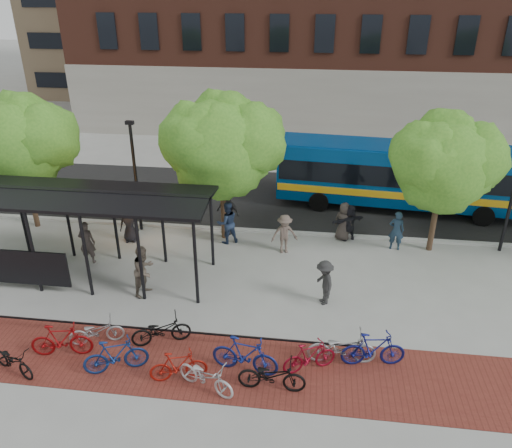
# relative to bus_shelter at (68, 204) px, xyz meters

# --- Properties ---
(ground) EXTENTS (160.00, 160.00, 0.00)m
(ground) POSITION_rel_bus_shelter_xyz_m (8.13, 0.48, -3.00)
(ground) COLOR #9E9E99
(ground) RESTS_ON ground
(asphalt_street) EXTENTS (160.00, 8.00, 0.01)m
(asphalt_street) POSITION_rel_bus_shelter_xyz_m (8.13, 8.48, -2.99)
(asphalt_street) COLOR black
(asphalt_street) RESTS_ON ground
(curb) EXTENTS (160.00, 0.25, 0.12)m
(curb) POSITION_rel_bus_shelter_xyz_m (8.13, 4.48, -2.94)
(curb) COLOR #B7B7B2
(curb) RESTS_ON ground
(brick_strip) EXTENTS (24.00, 3.00, 0.01)m
(brick_strip) POSITION_rel_bus_shelter_xyz_m (6.13, -4.52, -3.00)
(brick_strip) COLOR maroon
(brick_strip) RESTS_ON ground
(bike_rack_rail) EXTENTS (12.00, 0.05, 0.95)m
(bike_rack_rail) POSITION_rel_bus_shelter_xyz_m (4.83, -3.62, -3.00)
(bike_rack_rail) COLOR black
(bike_rack_rail) RESTS_ON ground
(bus_shelter) EXTENTS (10.60, 3.07, 3.60)m
(bus_shelter) POSITION_rel_bus_shelter_xyz_m (0.00, 0.00, 0.00)
(bus_shelter) COLOR black
(bus_shelter) RESTS_ON ground
(tree_a) EXTENTS (4.90, 4.00, 6.18)m
(tree_a) POSITION_rel_bus_shelter_xyz_m (-3.77, 3.83, 1.24)
(tree_a) COLOR #382619
(tree_a) RESTS_ON ground
(tree_b) EXTENTS (5.15, 4.20, 6.47)m
(tree_b) POSITION_rel_bus_shelter_xyz_m (5.23, 3.83, 1.46)
(tree_b) COLOR #382619
(tree_b) RESTS_ON ground
(tree_c) EXTENTS (4.66, 3.80, 5.92)m
(tree_c) POSITION_rel_bus_shelter_xyz_m (14.22, 3.83, 1.06)
(tree_c) COLOR #382619
(tree_c) RESTS_ON ground
(lamp_post_left) EXTENTS (0.35, 0.20, 5.12)m
(lamp_post_left) POSITION_rel_bus_shelter_xyz_m (1.13, 4.08, -0.25)
(lamp_post_left) COLOR black
(lamp_post_left) RESTS_ON ground
(bus) EXTENTS (12.30, 3.72, 3.27)m
(bus) POSITION_rel_bus_shelter_xyz_m (13.29, 8.18, -1.12)
(bus) COLOR navy
(bus) RESTS_ON ground
(bike_0) EXTENTS (1.80, 1.21, 0.90)m
(bike_0) POSITION_rel_bus_shelter_xyz_m (0.59, -5.55, -2.55)
(bike_0) COLOR black
(bike_0) RESTS_ON ground
(bike_1) EXTENTS (1.95, 0.86, 1.14)m
(bike_1) POSITION_rel_bus_shelter_xyz_m (1.65, -4.65, -2.43)
(bike_1) COLOR maroon
(bike_1) RESTS_ON ground
(bike_2) EXTENTS (1.80, 1.14, 0.89)m
(bike_2) POSITION_rel_bus_shelter_xyz_m (2.47, -3.95, -2.55)
(bike_2) COLOR gray
(bike_2) RESTS_ON ground
(bike_3) EXTENTS (1.96, 1.21, 1.14)m
(bike_3) POSITION_rel_bus_shelter_xyz_m (3.57, -5.10, -2.43)
(bike_3) COLOR navy
(bike_3) RESTS_ON ground
(bike_4) EXTENTS (1.99, 1.32, 0.99)m
(bike_4) POSITION_rel_bus_shelter_xyz_m (4.51, -3.69, -2.50)
(bike_4) COLOR black
(bike_4) RESTS_ON ground
(bike_5) EXTENTS (1.75, 0.92, 1.01)m
(bike_5) POSITION_rel_bus_shelter_xyz_m (5.49, -5.22, -2.49)
(bike_5) COLOR maroon
(bike_5) RESTS_ON ground
(bike_6) EXTENTS (1.97, 1.35, 0.98)m
(bike_6) POSITION_rel_bus_shelter_xyz_m (6.36, -5.50, -2.51)
(bike_6) COLOR #B8B8BB
(bike_6) RESTS_ON ground
(bike_7) EXTENTS (2.11, 0.91, 1.23)m
(bike_7) POSITION_rel_bus_shelter_xyz_m (7.34, -4.65, -2.39)
(bike_7) COLOR navy
(bike_7) RESTS_ON ground
(bike_8) EXTENTS (1.93, 0.67, 1.01)m
(bike_8) POSITION_rel_bus_shelter_xyz_m (8.19, -5.26, -2.49)
(bike_8) COLOR black
(bike_8) RESTS_ON ground
(bike_9) EXTENTS (1.72, 1.14, 1.01)m
(bike_9) POSITION_rel_bus_shelter_xyz_m (9.22, -4.34, -2.49)
(bike_9) COLOR maroon
(bike_9) RESTS_ON ground
(bike_10) EXTENTS (2.13, 0.90, 1.09)m
(bike_10) POSITION_rel_bus_shelter_xyz_m (10.17, -3.86, -2.45)
(bike_10) COLOR #939395
(bike_10) RESTS_ON ground
(bike_11) EXTENTS (1.99, 0.81, 1.16)m
(bike_11) POSITION_rel_bus_shelter_xyz_m (11.10, -3.86, -2.42)
(bike_11) COLOR navy
(bike_11) RESTS_ON ground
(pedestrian_0) EXTENTS (0.92, 0.69, 1.69)m
(pedestrian_0) POSITION_rel_bus_shelter_xyz_m (1.07, 2.90, -2.15)
(pedestrian_0) COLOR black
(pedestrian_0) RESTS_ON ground
(pedestrian_1) EXTENTS (0.69, 0.47, 1.85)m
(pedestrian_1) POSITION_rel_bus_shelter_xyz_m (0.05, 0.86, -2.08)
(pedestrian_1) COLOR #473D39
(pedestrian_1) RESTS_ON ground
(pedestrian_2) EXTENTS (1.17, 1.08, 1.92)m
(pedestrian_2) POSITION_rel_bus_shelter_xyz_m (5.37, 3.32, -2.04)
(pedestrian_2) COLOR #1F2D4A
(pedestrian_2) RESTS_ON ground
(pedestrian_3) EXTENTS (1.26, 0.93, 1.74)m
(pedestrian_3) POSITION_rel_bus_shelter_xyz_m (7.93, 2.74, -2.13)
(pedestrian_3) COLOR brown
(pedestrian_3) RESTS_ON ground
(pedestrian_4) EXTENTS (1.25, 0.89, 1.97)m
(pedestrian_4) POSITION_rel_bus_shelter_xyz_m (5.23, 4.28, -2.01)
(pedestrian_4) COLOR #282828
(pedestrian_4) RESTS_ON ground
(pedestrian_5) EXTENTS (1.60, 1.19, 1.68)m
(pedestrian_5) POSITION_rel_bus_shelter_xyz_m (10.68, 4.28, -2.16)
(pedestrian_5) COLOR black
(pedestrian_5) RESTS_ON ground
(pedestrian_6) EXTENTS (1.01, 0.86, 1.76)m
(pedestrian_6) POSITION_rel_bus_shelter_xyz_m (10.43, 4.28, -2.12)
(pedestrian_6) COLOR #37302C
(pedestrian_6) RESTS_ON ground
(pedestrian_7) EXTENTS (0.70, 0.51, 1.78)m
(pedestrian_7) POSITION_rel_bus_shelter_xyz_m (12.64, 3.66, -2.11)
(pedestrian_7) COLOR #1E3346
(pedestrian_7) RESTS_ON ground
(pedestrian_8) EXTENTS (1.03, 1.15, 1.96)m
(pedestrian_8) POSITION_rel_bus_shelter_xyz_m (3.09, -1.02, -2.02)
(pedestrian_8) COLOR brown
(pedestrian_8) RESTS_ON ground
(pedestrian_9) EXTENTS (0.97, 1.26, 1.71)m
(pedestrian_9) POSITION_rel_bus_shelter_xyz_m (9.61, -0.80, -2.14)
(pedestrian_9) COLOR #272727
(pedestrian_9) RESTS_ON ground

